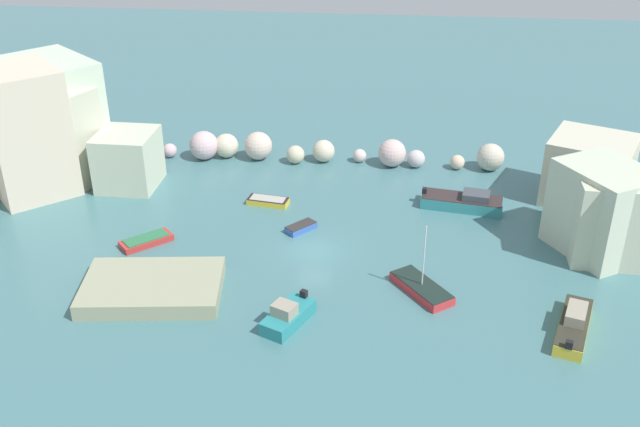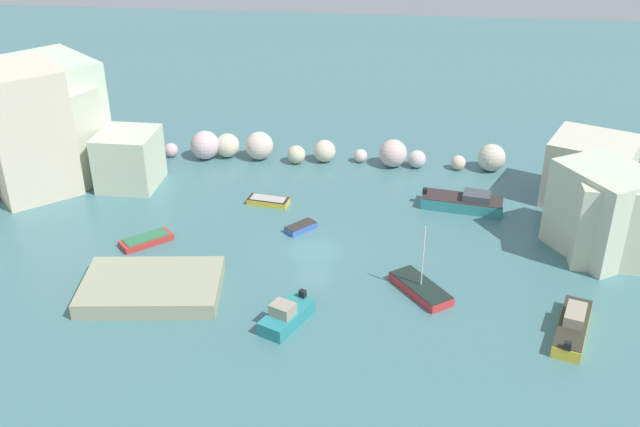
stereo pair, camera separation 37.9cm
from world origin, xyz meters
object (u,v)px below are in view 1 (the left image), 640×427
object	(u,v)px
moored_boat_1	(268,201)
moored_boat_5	(288,316)
moored_boat_0	(422,288)
moored_boat_2	(146,241)
moored_boat_7	(301,227)
stone_dock	(153,287)
moored_boat_6	(574,324)
moored_boat_3	(464,202)
moored_boat_4	(150,173)

from	to	relation	value
moored_boat_1	moored_boat_5	bearing A→B (deg)	112.74
moored_boat_0	moored_boat_5	bearing A→B (deg)	80.87
moored_boat_1	moored_boat_2	world-z (taller)	moored_boat_2
moored_boat_0	moored_boat_2	size ratio (longest dim) A/B	1.30
moored_boat_1	moored_boat_7	size ratio (longest dim) A/B	1.39
stone_dock	moored_boat_1	xyz separation A→B (m)	(5.55, 14.30, -0.27)
moored_boat_2	moored_boat_6	xyz separation A→B (m)	(30.48, -7.94, 0.30)
moored_boat_2	moored_boat_5	xyz separation A→B (m)	(12.32, -9.02, 0.34)
moored_boat_3	moored_boat_7	world-z (taller)	moored_boat_3
moored_boat_2	moored_boat_6	size ratio (longest dim) A/B	0.63
moored_boat_2	moored_boat_6	bearing A→B (deg)	-57.28
moored_boat_0	moored_boat_7	xyz separation A→B (m)	(-9.40, 7.80, -0.08)
moored_boat_2	moored_boat_1	bearing A→B (deg)	0.34
stone_dock	moored_boat_4	world-z (taller)	stone_dock
moored_boat_3	moored_boat_4	world-z (taller)	moored_boat_3
moored_boat_0	moored_boat_5	distance (m)	9.80
moored_boat_4	moored_boat_7	bearing A→B (deg)	-41.47
moored_boat_5	moored_boat_6	world-z (taller)	moored_boat_5
moored_boat_2	moored_boat_3	bearing A→B (deg)	-23.31
moored_boat_0	moored_boat_1	xyz separation A→B (m)	(-12.78, 12.06, -0.06)
moored_boat_0	moored_boat_5	xyz separation A→B (m)	(-8.64, -4.60, 0.27)
stone_dock	moored_boat_6	size ratio (longest dim) A/B	1.49
moored_boat_7	moored_boat_6	bearing A→B (deg)	-78.74
moored_boat_1	moored_boat_5	world-z (taller)	moored_boat_5
moored_boat_5	stone_dock	bearing A→B (deg)	-78.80
moored_boat_6	moored_boat_0	bearing A→B (deg)	87.80
stone_dock	moored_boat_6	world-z (taller)	moored_boat_6
moored_boat_4	moored_boat_7	world-z (taller)	moored_boat_4
stone_dock	moored_boat_0	size ratio (longest dim) A/B	1.81
moored_boat_4	moored_boat_7	distance (m)	17.49
moored_boat_4	moored_boat_5	size ratio (longest dim) A/B	0.57
stone_dock	moored_boat_2	bearing A→B (deg)	111.60
stone_dock	moored_boat_7	size ratio (longest dim) A/B	3.57
moored_boat_1	moored_boat_3	xyz separation A→B (m)	(16.48, 1.03, 0.31)
moored_boat_1	moored_boat_3	size ratio (longest dim) A/B	0.52
moored_boat_2	moored_boat_7	bearing A→B (deg)	-26.39
moored_boat_0	moored_boat_6	distance (m)	10.14
moored_boat_2	moored_boat_5	distance (m)	15.28
moored_boat_3	moored_boat_5	xyz separation A→B (m)	(-12.35, -17.69, 0.02)
stone_dock	moored_boat_1	world-z (taller)	stone_dock
moored_boat_2	moored_boat_4	size ratio (longest dim) A/B	1.55
moored_boat_6	moored_boat_2	bearing A→B (deg)	93.48
stone_dock	moored_boat_4	distance (m)	19.77
moored_boat_0	moored_boat_4	size ratio (longest dim) A/B	2.01
moored_boat_1	moored_boat_0	bearing A→B (deg)	145.45
stone_dock	moored_boat_0	distance (m)	18.47
moored_boat_3	moored_boat_5	bearing A→B (deg)	-115.56
moored_boat_1	moored_boat_6	world-z (taller)	moored_boat_6
moored_boat_1	moored_boat_4	world-z (taller)	moored_boat_4
moored_boat_1	stone_dock	bearing A→B (deg)	77.59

